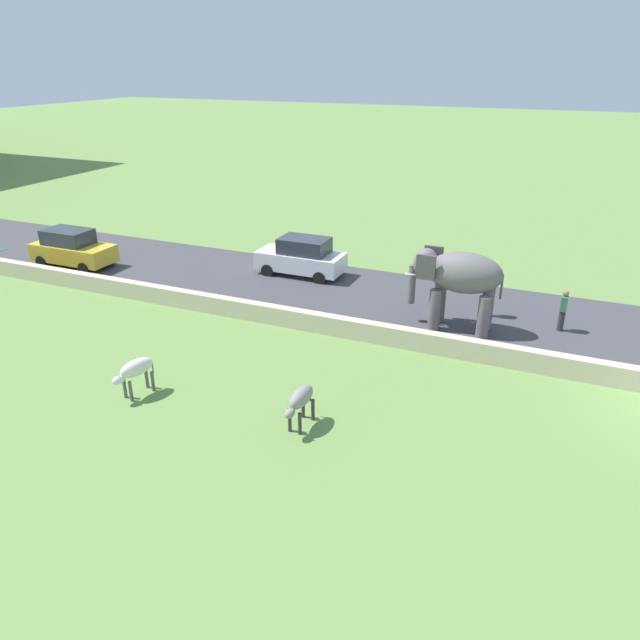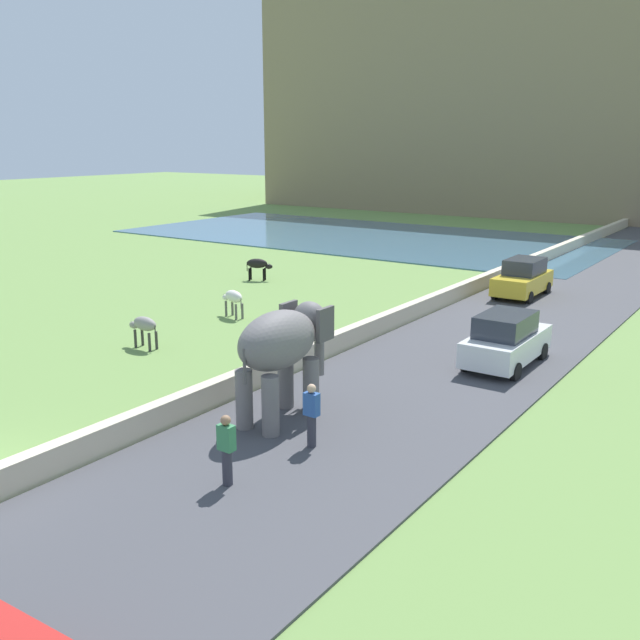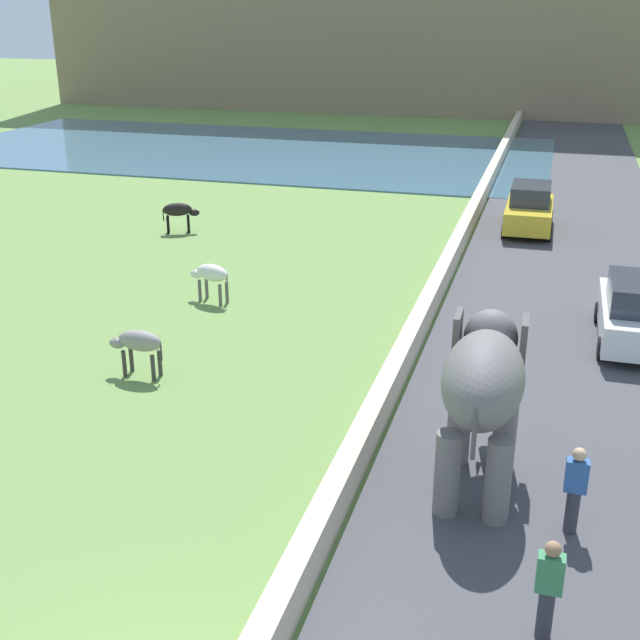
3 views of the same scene
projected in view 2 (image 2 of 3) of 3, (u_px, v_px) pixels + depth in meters
road_surface at (514, 325)px, 28.24m from camera, size 7.00×120.00×0.06m
barrier_wall at (406, 314)px, 28.66m from camera, size 0.40×110.00×0.72m
lake at (362, 236)px, 54.27m from camera, size 36.00×18.00×0.08m
hill_distant at (593, 100)px, 72.56m from camera, size 64.00×28.00×22.21m
elephant at (283, 346)px, 18.24m from camera, size 1.44×3.47×2.99m
person_beside_elephant at (312, 414)px, 16.77m from camera, size 0.36×0.22×1.63m
person_trailing at (227, 449)px, 14.89m from camera, size 0.36×0.22×1.63m
car_white at (506, 340)px, 22.92m from camera, size 1.80×4.00×1.80m
car_yellow at (523, 278)px, 33.15m from camera, size 1.82×4.01×1.80m
cow_black at (258, 265)px, 37.12m from camera, size 1.39×0.90×1.15m
cow_white at (233, 298)px, 29.34m from camera, size 1.42×0.73×1.15m
cow_grey at (144, 325)px, 24.98m from camera, size 1.40×0.50×1.15m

